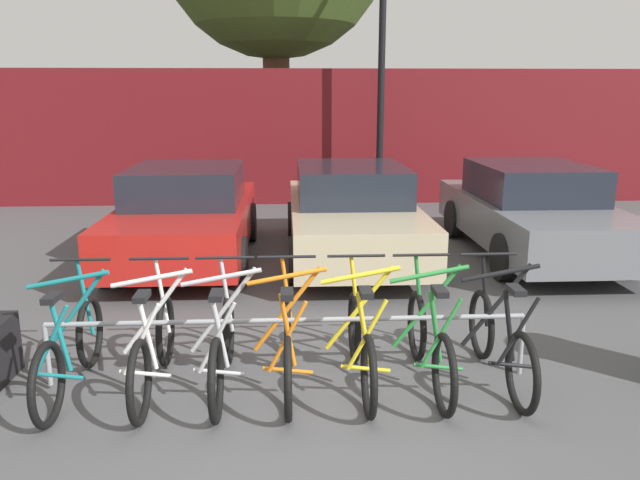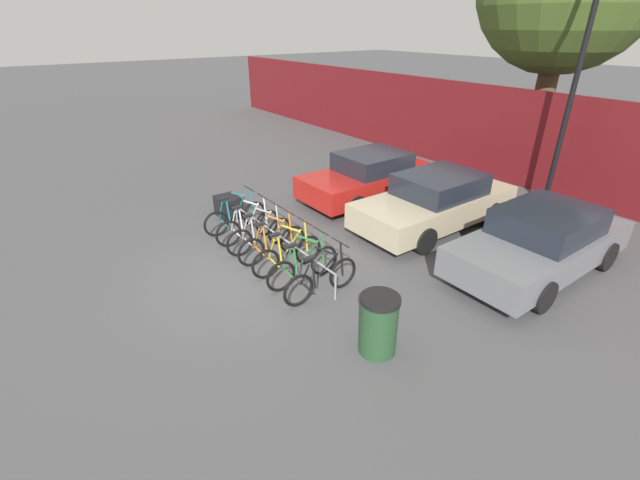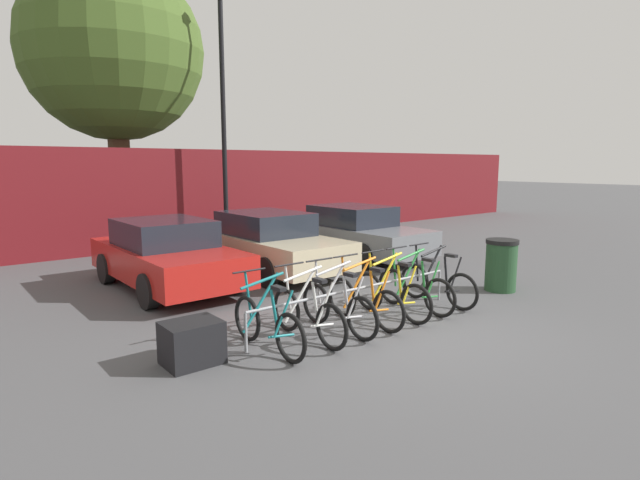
% 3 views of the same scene
% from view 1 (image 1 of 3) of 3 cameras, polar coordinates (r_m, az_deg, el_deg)
% --- Properties ---
extents(ground_plane, '(120.00, 120.00, 0.00)m').
position_cam_1_polar(ground_plane, '(5.07, 0.47, -15.84)').
color(ground_plane, '#4C4C4F').
extents(hoarding_wall, '(36.00, 0.16, 2.95)m').
position_cam_1_polar(hoarding_wall, '(13.95, -1.94, 9.35)').
color(hoarding_wall, maroon).
rests_on(hoarding_wall, ground).
extents(bike_rack, '(4.19, 0.04, 0.57)m').
position_cam_1_polar(bike_rack, '(5.46, -2.88, -7.90)').
color(bike_rack, gray).
rests_on(bike_rack, ground).
extents(bicycle_teal, '(0.68, 1.71, 1.05)m').
position_cam_1_polar(bicycle_teal, '(5.67, -21.87, -9.34)').
color(bicycle_teal, black).
rests_on(bicycle_teal, ground).
extents(bicycle_white, '(0.68, 1.71, 1.05)m').
position_cam_1_polar(bicycle_white, '(5.48, -14.99, -9.56)').
color(bicycle_white, black).
rests_on(bicycle_white, ground).
extents(bicycle_silver, '(0.68, 1.71, 1.05)m').
position_cam_1_polar(bicycle_silver, '(5.39, -8.90, -9.65)').
color(bicycle_silver, black).
rests_on(bicycle_silver, ground).
extents(bicycle_orange, '(0.68, 1.71, 1.05)m').
position_cam_1_polar(bicycle_orange, '(5.36, -2.97, -9.62)').
color(bicycle_orange, black).
rests_on(bicycle_orange, ground).
extents(bicycle_yellow, '(0.68, 1.71, 1.05)m').
position_cam_1_polar(bicycle_yellow, '(5.40, 3.76, -9.48)').
color(bicycle_yellow, black).
rests_on(bicycle_yellow, ground).
extents(bicycle_green, '(0.68, 1.71, 1.05)m').
position_cam_1_polar(bicycle_green, '(5.50, 9.97, -9.23)').
color(bicycle_green, black).
rests_on(bicycle_green, ground).
extents(bicycle_black, '(0.68, 1.71, 1.05)m').
position_cam_1_polar(bicycle_black, '(5.67, 16.13, -8.88)').
color(bicycle_black, black).
rests_on(bicycle_black, ground).
extents(car_red, '(1.91, 4.19, 1.40)m').
position_cam_1_polar(car_red, '(9.44, -12.10, 2.26)').
color(car_red, red).
rests_on(car_red, ground).
extents(car_beige, '(1.91, 4.44, 1.40)m').
position_cam_1_polar(car_beige, '(9.40, 2.88, 2.51)').
color(car_beige, '#C1B28E').
rests_on(car_beige, ground).
extents(car_grey, '(1.91, 4.37, 1.40)m').
position_cam_1_polar(car_grey, '(10.08, 18.79, 2.54)').
color(car_grey, slate).
rests_on(car_grey, ground).
extents(lamp_post, '(0.24, 0.44, 7.40)m').
position_cam_1_polar(lamp_post, '(13.15, 5.77, 20.33)').
color(lamp_post, black).
rests_on(lamp_post, ground).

